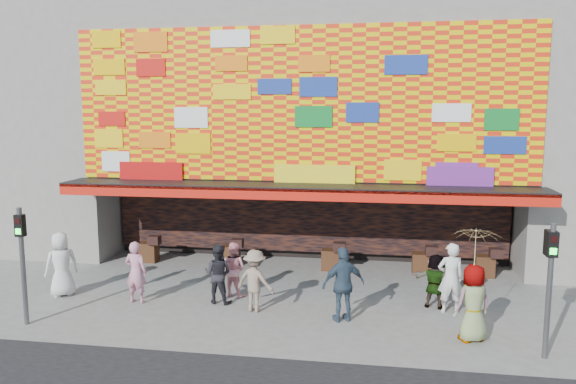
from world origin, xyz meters
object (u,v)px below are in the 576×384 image
ped_h (451,278)px  signal_right (550,276)px  ped_b (136,272)px  ped_f (435,281)px  ped_d (255,281)px  ped_c (218,274)px  parasol (476,250)px  ped_g (473,303)px  ped_a (61,264)px  signal_left (22,253)px  ped_e (344,284)px  ped_i (233,269)px

ped_h → signal_right: bearing=114.4°
ped_b → ped_f: size_ratio=1.17×
ped_b → ped_d: 3.45m
ped_c → ped_f: ped_c is taller
signal_right → parasol: (-1.44, 0.71, 0.34)m
ped_f → ped_c: bearing=24.4°
signal_right → ped_g: 1.86m
ped_c → ped_f: (5.97, 0.55, -0.08)m
ped_a → ped_b: size_ratio=1.07×
ped_a → ped_f: size_ratio=1.26×
ped_d → ped_h: (5.16, 0.75, 0.11)m
parasol → ped_b: bearing=171.9°
signal_left → parasol: signal_left is taller
ped_d → ped_b: bearing=15.7°
ped_e → ped_f: 2.79m
ped_c → ped_e: 3.65m
signal_left → ped_i: signal_left is taller
ped_g → ped_h: size_ratio=0.97×
ped_h → ped_i: ped_h is taller
ped_b → parasol: parasol is taller
ped_b → ped_i: 2.74m
signal_left → ped_e: (7.90, 1.50, -0.89)m
ped_a → ped_i: ped_a is taller
ped_d → ped_h: size_ratio=0.89×
signal_right → ped_h: size_ratio=1.58×
ped_a → ped_i: (4.92, 0.81, -0.15)m
signal_right → ped_f: 3.73m
ped_a → ped_c: 4.65m
ped_f → ped_e: bearing=49.0°
ped_e → ped_h: bearing=175.8°
ped_e → ped_i: (-3.28, 1.49, -0.17)m
ped_i → parasol: 6.89m
ped_a → ped_b: (2.38, -0.21, -0.06)m
ped_b → ped_d: bearing=-178.1°
ped_g → ped_i: 6.74m
ped_f → ped_h: size_ratio=0.79×
signal_right → ped_d: 7.19m
signal_right → ped_f: bearing=125.8°
ped_h → parasol: size_ratio=0.97×
ped_c → ped_i: bearing=-104.7°
signal_right → ped_g: signal_right is taller
parasol → ped_e: bearing=165.5°
signal_right → ped_b: (-10.32, 1.97, -0.98)m
ped_a → ped_d: 5.83m
signal_left → ped_d: bearing=18.4°
ped_f → ped_h: bearing=159.6°
signal_right → ped_b: 10.56m
signal_left → ped_h: size_ratio=1.58×
ped_h → ped_i: bearing=-13.1°
ped_h → parasol: (0.28, -1.88, 1.25)m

